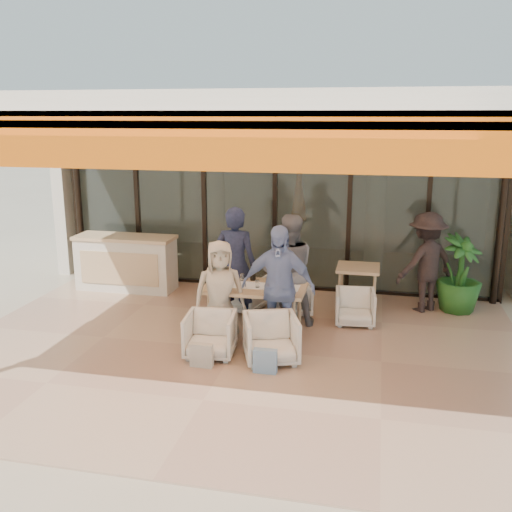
{
  "coord_description": "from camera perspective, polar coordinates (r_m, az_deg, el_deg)",
  "views": [
    {
      "loc": [
        1.86,
        -7.18,
        3.22
      ],
      "look_at": [
        0.1,
        0.9,
        1.15
      ],
      "focal_mm": 40.0,
      "sensor_mm": 36.0,
      "label": 1
    }
  ],
  "objects": [
    {
      "name": "diner_grey",
      "position": [
        8.75,
        3.26,
        -1.48
      ],
      "size": [
        1.04,
        0.93,
        1.76
      ],
      "primitive_type": "imported",
      "rotation": [
        0.0,
        0.0,
        3.5
      ],
      "color": "slate",
      "rests_on": "ground"
    },
    {
      "name": "potted_palm",
      "position": [
        9.95,
        19.68,
        -1.73
      ],
      "size": [
        1.03,
        1.03,
        1.31
      ],
      "primitive_type": "imported",
      "rotation": [
        0.0,
        0.0,
        0.84
      ],
      "color": "#1E5919",
      "rests_on": "ground"
    },
    {
      "name": "glass_storefront",
      "position": [
        10.47,
        1.92,
        5.15
      ],
      "size": [
        8.08,
        0.1,
        3.2
      ],
      "color": "#9EADA3",
      "rests_on": "ground"
    },
    {
      "name": "host_counter",
      "position": [
        10.84,
        -12.87,
        -0.66
      ],
      "size": [
        1.85,
        0.65,
        1.04
      ],
      "color": "silver",
      "rests_on": "ground"
    },
    {
      "name": "diner_cream",
      "position": [
        8.12,
        -3.64,
        -3.66
      ],
      "size": [
        0.86,
        0.72,
        1.51
      ],
      "primitive_type": "imported",
      "rotation": [
        0.0,
        0.0,
        0.38
      ],
      "color": "beige",
      "rests_on": "ground"
    },
    {
      "name": "diner_navy",
      "position": [
        8.91,
        -2.08,
        -0.89
      ],
      "size": [
        0.69,
        0.46,
        1.85
      ],
      "primitive_type": "imported",
      "rotation": [
        0.0,
        0.0,
        3.12
      ],
      "color": "#171E32",
      "rests_on": "ground"
    },
    {
      "name": "dining_table",
      "position": [
        8.47,
        -0.1,
        -3.36
      ],
      "size": [
        1.5,
        0.9,
        0.93
      ],
      "color": "#E1BA89",
      "rests_on": "ground"
    },
    {
      "name": "ground",
      "position": [
        8.09,
        -2.08,
        -9.42
      ],
      "size": [
        70.0,
        70.0,
        0.0
      ],
      "primitive_type": "plane",
      "color": "#C6B293",
      "rests_on": "ground"
    },
    {
      "name": "tote_bag_blue",
      "position": [
        7.33,
        0.91,
        -10.55
      ],
      "size": [
        0.3,
        0.1,
        0.34
      ],
      "primitive_type": "cube",
      "color": "#99BFD8",
      "rests_on": "ground"
    },
    {
      "name": "terrace_floor",
      "position": [
        8.08,
        -2.08,
        -9.39
      ],
      "size": [
        8.0,
        6.0,
        0.01
      ],
      "primitive_type": "cube",
      "color": "tan",
      "rests_on": "ground"
    },
    {
      "name": "side_table",
      "position": [
        9.67,
        10.17,
        -1.65
      ],
      "size": [
        0.7,
        0.7,
        0.74
      ],
      "color": "#E1BA89",
      "rests_on": "ground"
    },
    {
      "name": "tote_bag_cream",
      "position": [
        7.52,
        -5.47,
        -9.94
      ],
      "size": [
        0.3,
        0.1,
        0.34
      ],
      "primitive_type": "cube",
      "color": "silver",
      "rests_on": "ground"
    },
    {
      "name": "side_chair",
      "position": [
        9.05,
        9.87,
        -4.92
      ],
      "size": [
        0.65,
        0.61,
        0.62
      ],
      "primitive_type": "imported",
      "rotation": [
        0.0,
        0.0,
        0.09
      ],
      "color": "white",
      "rests_on": "ground"
    },
    {
      "name": "standing_woman",
      "position": [
        9.78,
        16.63,
        -0.64
      ],
      "size": [
        1.24,
        1.15,
        1.68
      ],
      "primitive_type": "imported",
      "rotation": [
        0.0,
        0.0,
        3.78
      ],
      "color": "black",
      "rests_on": "ground"
    },
    {
      "name": "terrace_structure",
      "position": [
        7.16,
        -2.85,
        14.27
      ],
      "size": [
        8.0,
        6.0,
        3.4
      ],
      "color": "silver",
      "rests_on": "ground"
    },
    {
      "name": "chair_near_left",
      "position": [
        7.81,
        -4.6,
        -7.67
      ],
      "size": [
        0.71,
        0.67,
        0.67
      ],
      "primitive_type": "imported",
      "rotation": [
        0.0,
        0.0,
        0.1
      ],
      "color": "white",
      "rests_on": "ground"
    },
    {
      "name": "chair_near_right",
      "position": [
        7.62,
        1.52,
        -8.06
      ],
      "size": [
        0.86,
        0.84,
        0.71
      ],
      "primitive_type": "imported",
      "rotation": [
        0.0,
        0.0,
        0.34
      ],
      "color": "white",
      "rests_on": "ground"
    },
    {
      "name": "chair_far_right",
      "position": [
        9.39,
        3.7,
        -4.03
      ],
      "size": [
        0.72,
        0.7,
        0.62
      ],
      "primitive_type": "imported",
      "rotation": [
        0.0,
        0.0,
        3.4
      ],
      "color": "white",
      "rests_on": "ground"
    },
    {
      "name": "interior_block",
      "position": [
        12.67,
        3.9,
        9.55
      ],
      "size": [
        9.05,
        3.62,
        3.52
      ],
      "color": "silver",
      "rests_on": "ground"
    },
    {
      "name": "diner_periwinkle",
      "position": [
        7.9,
        2.23,
        -3.17
      ],
      "size": [
        1.05,
        0.46,
        1.77
      ],
      "primitive_type": "imported",
      "rotation": [
        0.0,
        0.0,
        -0.03
      ],
      "color": "#768FC6",
      "rests_on": "ground"
    },
    {
      "name": "chair_far_left",
      "position": [
        9.54,
        -1.3,
        -3.57
      ],
      "size": [
        0.77,
        0.74,
        0.67
      ],
      "primitive_type": "imported",
      "rotation": [
        0.0,
        0.0,
        2.9
      ],
      "color": "white",
      "rests_on": "ground"
    }
  ]
}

